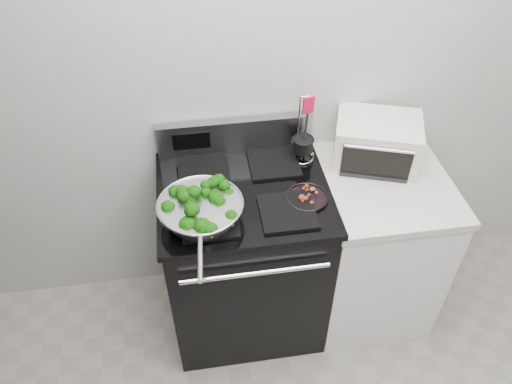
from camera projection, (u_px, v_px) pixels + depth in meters
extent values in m
cube|color=#B7B5AD|center=(297.00, 70.00, 2.29)|extent=(4.00, 0.02, 2.70)
cube|color=black|center=(245.00, 260.00, 2.61)|extent=(0.76, 0.66, 0.92)
cube|color=black|center=(244.00, 193.00, 2.29)|extent=(0.79, 0.69, 0.03)
cube|color=#99999E|center=(235.00, 136.00, 2.44)|extent=(0.76, 0.05, 0.18)
cube|color=black|center=(209.00, 220.00, 2.13)|extent=(0.24, 0.24, 0.01)
cube|color=black|center=(287.00, 211.00, 2.17)|extent=(0.24, 0.24, 0.01)
cube|color=black|center=(203.00, 169.00, 2.38)|extent=(0.24, 0.24, 0.01)
cube|color=black|center=(274.00, 163.00, 2.41)|extent=(0.24, 0.24, 0.01)
cube|color=white|center=(370.00, 247.00, 2.70)|extent=(0.60, 0.66, 0.88)
cube|color=beige|center=(385.00, 184.00, 2.39)|extent=(0.62, 0.68, 0.04)
torus|color=silver|center=(200.00, 204.00, 2.09)|extent=(0.37, 0.37, 0.01)
cylinder|color=silver|center=(200.00, 258.00, 1.88)|extent=(0.04, 0.22, 0.02)
cylinder|color=black|center=(307.00, 198.00, 2.24)|extent=(0.19, 0.19, 0.01)
cylinder|color=black|center=(303.00, 145.00, 2.40)|extent=(0.10, 0.10, 0.07)
cylinder|color=black|center=(304.00, 131.00, 2.34)|extent=(0.01, 0.01, 0.21)
cube|color=red|center=(306.00, 104.00, 2.24)|extent=(0.05, 0.02, 0.09)
cube|color=silver|center=(377.00, 141.00, 2.41)|extent=(0.47, 0.41, 0.23)
cube|color=black|center=(387.00, 163.00, 2.31)|extent=(0.30, 0.11, 0.16)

